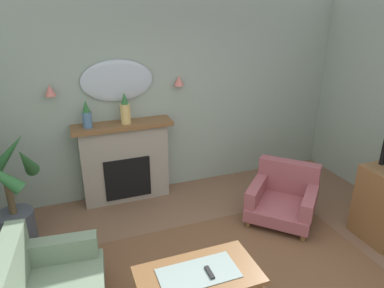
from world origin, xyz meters
name	(u,v)px	position (x,y,z in m)	size (l,w,h in m)	color
wall_back	(166,99)	(0.00, 2.60, 1.38)	(6.45, 0.10, 2.77)	#93A393
patterned_rug	(238,288)	(0.00, 0.20, 0.01)	(3.20, 2.40, 0.01)	brown
fireplace	(125,162)	(-0.69, 2.37, 0.57)	(1.36, 0.36, 1.16)	gray
mantel_vase_left	(87,115)	(-1.14, 2.35, 1.33)	(0.12, 0.12, 0.37)	#4C7093
mantel_vase_right	(125,110)	(-0.64, 2.35, 1.35)	(0.14, 0.14, 0.43)	tan
wall_mirror	(117,81)	(-0.69, 2.52, 1.71)	(0.96, 0.06, 0.56)	#B2BCC6
wall_sconce_left	(50,90)	(-1.54, 2.47, 1.66)	(0.14, 0.14, 0.14)	#D17066
wall_sconce_right	(179,81)	(0.16, 2.47, 1.66)	(0.14, 0.14, 0.14)	#D17066
coffee_table	(198,278)	(-0.48, 0.09, 0.38)	(1.10, 0.60, 0.45)	brown
tv_remote	(210,273)	(-0.38, 0.05, 0.45)	(0.04, 0.16, 0.02)	black
armchair_by_coffee_table	(284,196)	(1.16, 1.16, 0.31)	(1.15, 1.15, 0.71)	#934C51
potted_plant_corner_palm	(10,198)	(-2.13, 1.84, 0.59)	(0.71, 0.71, 1.31)	#474C56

